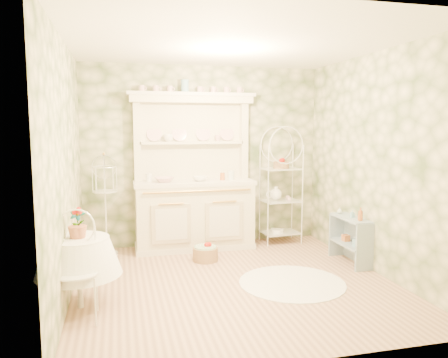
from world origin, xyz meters
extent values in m
plane|color=tan|center=(0.00, 0.00, 0.00)|extent=(3.60, 3.60, 0.00)
plane|color=white|center=(0.00, 0.00, 2.70)|extent=(3.60, 3.60, 0.00)
plane|color=beige|center=(-1.80, 0.00, 1.35)|extent=(3.60, 3.60, 0.00)
plane|color=beige|center=(1.80, 0.00, 1.35)|extent=(3.60, 3.60, 0.00)
plane|color=beige|center=(0.00, 1.80, 1.35)|extent=(3.60, 3.60, 0.00)
plane|color=beige|center=(0.00, -1.80, 1.35)|extent=(3.60, 3.60, 0.00)
cube|color=#EFE8CB|center=(-0.20, 1.52, 1.15)|extent=(1.87, 0.61, 2.29)
cube|color=white|center=(1.16, 1.55, 0.95)|extent=(0.63, 0.48, 1.90)
cube|color=#8FA4B4|center=(1.68, 0.34, 0.31)|extent=(0.36, 0.76, 0.63)
cylinder|color=white|center=(-1.68, -0.33, 0.35)|extent=(0.75, 0.75, 0.70)
cube|color=white|center=(-1.68, -0.63, 0.50)|extent=(0.49, 0.49, 0.99)
cube|color=white|center=(-1.46, 1.43, 0.67)|extent=(0.33, 0.33, 1.35)
cylinder|color=#9D7852|center=(-0.17, 0.88, 0.11)|extent=(0.41, 0.41, 0.22)
cylinder|color=white|center=(0.64, -0.19, 0.01)|extent=(1.54, 1.54, 0.01)
imported|color=white|center=(-0.64, 1.48, 1.02)|extent=(0.29, 0.29, 0.07)
imported|color=white|center=(-0.12, 1.47, 1.02)|extent=(0.23, 0.23, 0.07)
imported|color=white|center=(-0.55, 1.68, 1.61)|extent=(0.14, 0.14, 0.11)
imported|color=white|center=(0.19, 1.67, 1.61)|extent=(0.12, 0.12, 0.09)
imported|color=#3F7238|center=(-1.68, -0.30, 0.85)|extent=(0.17, 0.14, 0.29)
imported|color=#B6612B|center=(1.68, 0.12, 0.68)|extent=(0.08, 0.08, 0.17)
imported|color=#7AB2C8|center=(1.68, 0.31, 0.65)|extent=(0.05, 0.05, 0.10)
imported|color=silver|center=(1.65, 0.59, 0.65)|extent=(0.07, 0.07, 0.09)
camera|label=1|loc=(-1.28, -4.73, 1.80)|focal=35.00mm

